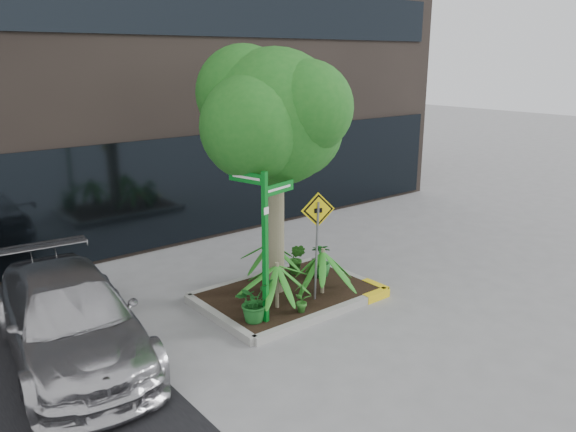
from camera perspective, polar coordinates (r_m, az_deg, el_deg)
ground at (r=10.71m, az=0.21°, el=-9.15°), size 80.00×80.00×0.00m
planter at (r=11.00m, az=0.26°, el=-7.89°), size 3.35×2.36×0.15m
tree at (r=10.20m, az=-1.40°, el=9.96°), size 3.18×2.82×4.77m
palm_front at (r=10.63m, az=3.57°, el=-3.61°), size 1.01×1.01×1.13m
palm_left at (r=10.01m, az=-1.13°, el=-5.06°), size 0.97×0.97×1.08m
palm_back at (r=11.43m, az=-1.79°, el=-2.78°), size 0.88×0.88×0.98m
parked_car at (r=9.37m, az=-21.23°, el=-9.68°), size 2.35×4.73×1.32m
shrub_a at (r=9.71m, az=-3.50°, el=-8.64°), size 0.87×0.87×0.71m
shrub_b at (r=11.60m, az=3.38°, el=-4.49°), size 0.55×0.55×0.70m
shrub_c at (r=10.03m, az=1.40°, el=-8.05°), size 0.41×0.41×0.63m
shrub_d at (r=11.71m, az=0.88°, el=-4.35°), size 0.49×0.49×0.67m
street_sign_post at (r=9.31m, az=-2.39°, el=-1.75°), size 0.94×0.80×2.77m
cattle_sign at (r=10.10m, az=3.00°, el=-1.29°), size 0.61×0.24×2.08m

